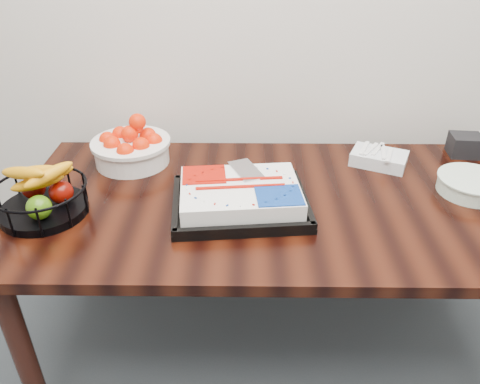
{
  "coord_description": "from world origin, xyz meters",
  "views": [
    {
      "loc": [
        -0.1,
        0.61,
        1.62
      ],
      "look_at": [
        -0.11,
        1.91,
        0.83
      ],
      "focal_mm": 35.0,
      "sensor_mm": 36.0,
      "label": 1
    }
  ],
  "objects_px": {
    "tangerine_bowl": "(131,143)",
    "plate_stack": "(471,185)",
    "napkin_box": "(465,145)",
    "fruit_basket": "(41,196)",
    "table": "(272,218)",
    "cake_tray": "(240,197)"
  },
  "relations": [
    {
      "from": "tangerine_bowl",
      "to": "plate_stack",
      "type": "xyz_separation_m",
      "value": [
        1.25,
        -0.21,
        -0.06
      ]
    },
    {
      "from": "napkin_box",
      "to": "tangerine_bowl",
      "type": "bearing_deg",
      "value": -176.4
    },
    {
      "from": "fruit_basket",
      "to": "plate_stack",
      "type": "bearing_deg",
      "value": 6.03
    },
    {
      "from": "table",
      "to": "napkin_box",
      "type": "relative_size",
      "value": 15.04
    },
    {
      "from": "table",
      "to": "fruit_basket",
      "type": "bearing_deg",
      "value": -172.17
    },
    {
      "from": "table",
      "to": "cake_tray",
      "type": "height_order",
      "value": "cake_tray"
    },
    {
      "from": "table",
      "to": "fruit_basket",
      "type": "xyz_separation_m",
      "value": [
        -0.76,
        -0.11,
        0.15
      ]
    },
    {
      "from": "cake_tray",
      "to": "plate_stack",
      "type": "relative_size",
      "value": 2.02
    },
    {
      "from": "table",
      "to": "plate_stack",
      "type": "xyz_separation_m",
      "value": [
        0.71,
        0.05,
        0.12
      ]
    },
    {
      "from": "cake_tray",
      "to": "napkin_box",
      "type": "height_order",
      "value": "cake_tray"
    },
    {
      "from": "cake_tray",
      "to": "tangerine_bowl",
      "type": "xyz_separation_m",
      "value": [
        -0.43,
        0.33,
        0.04
      ]
    },
    {
      "from": "fruit_basket",
      "to": "table",
      "type": "bearing_deg",
      "value": 7.83
    },
    {
      "from": "cake_tray",
      "to": "tangerine_bowl",
      "type": "bearing_deg",
      "value": 142.9
    },
    {
      "from": "tangerine_bowl",
      "to": "cake_tray",
      "type": "bearing_deg",
      "value": -37.1
    },
    {
      "from": "tangerine_bowl",
      "to": "fruit_basket",
      "type": "distance_m",
      "value": 0.43
    },
    {
      "from": "tangerine_bowl",
      "to": "fruit_basket",
      "type": "bearing_deg",
      "value": -120.42
    },
    {
      "from": "tangerine_bowl",
      "to": "plate_stack",
      "type": "height_order",
      "value": "tangerine_bowl"
    },
    {
      "from": "plate_stack",
      "to": "table",
      "type": "bearing_deg",
      "value": -175.94
    },
    {
      "from": "cake_tray",
      "to": "napkin_box",
      "type": "bearing_deg",
      "value": 24.26
    },
    {
      "from": "table",
      "to": "plate_stack",
      "type": "bearing_deg",
      "value": 4.06
    },
    {
      "from": "tangerine_bowl",
      "to": "plate_stack",
      "type": "distance_m",
      "value": 1.27
    },
    {
      "from": "cake_tray",
      "to": "table",
      "type": "bearing_deg",
      "value": 28.52
    }
  ]
}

